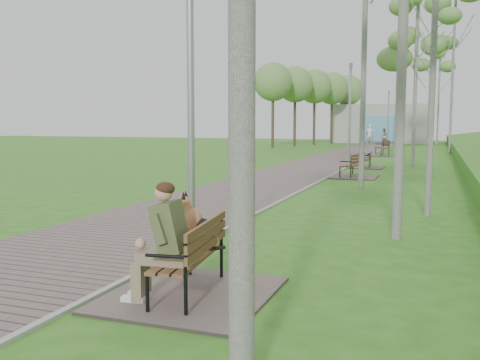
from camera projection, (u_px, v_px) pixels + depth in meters
name	position (u px, v px, depth m)	size (l,w,h in m)	color
ground	(163.00, 262.00, 8.38)	(120.00, 120.00, 0.00)	#306B18
walkway	(324.00, 162.00, 29.04)	(3.50, 67.00, 0.04)	#655751
kerb	(356.00, 163.00, 28.44)	(0.10, 67.00, 0.05)	#999993
building_north	(382.00, 124.00, 56.25)	(10.00, 5.20, 4.00)	#9E9E99
bench_main	(182.00, 259.00, 6.70)	(1.97, 2.19, 1.72)	#655751
bench_second	(352.00, 172.00, 21.23)	(1.88, 2.09, 1.16)	#655751
bench_third	(366.00, 164.00, 25.54)	(1.54, 1.71, 0.94)	#655751
bench_far	(382.00, 152.00, 34.58)	(2.07, 2.30, 1.27)	#655751
lamp_post_near	(191.00, 121.00, 8.10)	(0.18, 0.18, 4.73)	#989BA0
lamp_post_second	(350.00, 119.00, 25.26)	(0.19, 0.19, 4.93)	#989BA0
lamp_post_third	(388.00, 123.00, 40.77)	(0.18, 0.18, 4.55)	#989BA0
lamp_post_far	(396.00, 122.00, 49.49)	(0.18, 0.18, 4.68)	#989BA0
pedestrian_near	(369.00, 134.00, 53.62)	(0.70, 0.46, 1.92)	white
pedestrian_far	(384.00, 136.00, 51.89)	(0.78, 0.60, 1.60)	#9F978B
birch_mid_c	(417.00, 31.00, 25.40)	(2.65, 2.65, 8.25)	silver
birch_far_a	(433.00, 19.00, 24.18)	(2.34, 2.34, 8.68)	silver
birch_far_b	(433.00, 52.00, 35.94)	(2.58, 2.58, 8.75)	silver
birch_far_c	(455.00, 15.00, 35.56)	(2.92, 2.92, 11.85)	silver
birch_distant_b	(440.00, 62.00, 49.52)	(2.45, 2.45, 9.83)	silver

